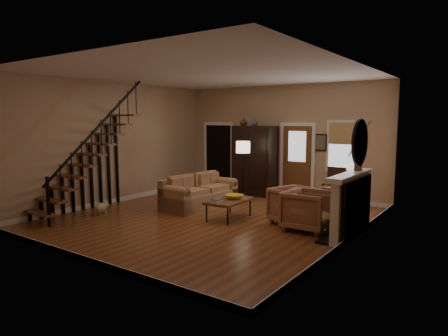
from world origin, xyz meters
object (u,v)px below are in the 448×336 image
Objects in this scene: armchair_right at (295,206)px; floor_lamp at (243,171)px; sofa at (200,192)px; armchair_left at (308,210)px; armoire at (255,161)px; coffee_table at (229,209)px; side_chair at (333,187)px.

floor_lamp reaches higher than armchair_right.
sofa is at bearing 104.45° from armchair_right.
sofa is 1.26× the size of floor_lamp.
armchair_left is 1.02× the size of armchair_right.
floor_lamp is (-2.29, 1.46, 0.43)m from armchair_right.
armchair_right is at bearing 56.10° from armchair_left.
armoire is 1.77× the size of coffee_table.
floor_lamp reaches higher than side_chair.
side_chair is at bearing 40.75° from sofa.
armchair_left is 0.55× the size of floor_lamp.
armchair_right is (1.46, 0.43, 0.18)m from coffee_table.
coffee_table is at bearing -118.28° from side_chair.
floor_lamp is 2.48m from side_chair.
armoire is 2.27× the size of armchair_left.
armchair_left reaches higher than sofa.
armoire is 4.09m from armchair_left.
sofa is 2.08× the size of side_chair.
armchair_left is (2.94, -2.77, -0.63)m from armoire.
side_chair is (2.55, -0.20, -0.54)m from armoire.
coffee_table is at bearing -20.38° from sofa.
side_chair is at bearing -4.48° from armoire.
armchair_right is 0.89× the size of side_chair.
armoire is 2.61m from side_chair.
armchair_right is (2.53, -2.51, -0.64)m from armoire.
side_chair is at bearing 61.72° from coffee_table.
floor_lamp is at bearing 72.33° from sofa.
side_chair is (2.30, 0.85, -0.33)m from floor_lamp.
sofa is at bearing 156.57° from coffee_table.
sofa is 1.46m from coffee_table.
armchair_right is 2.32m from side_chair.
side_chair reaches higher than armchair_right.
floor_lamp reaches higher than coffee_table.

